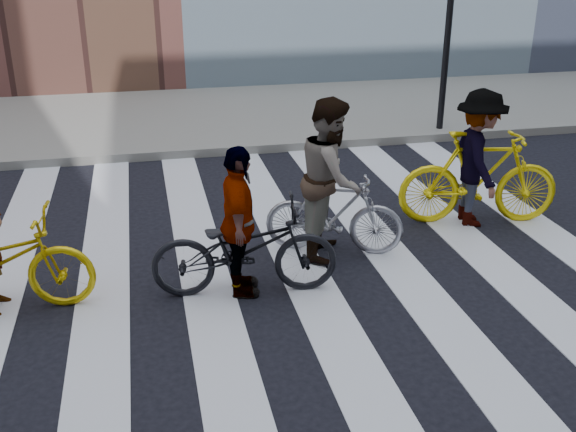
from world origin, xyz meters
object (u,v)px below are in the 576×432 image
object	(u,v)px
traffic_signal	(452,12)
bike_silver_mid	(334,214)
rider_rear	(239,223)
rider_right	(478,159)
bike_dark_rear	(244,249)
bike_yellow_right	(479,178)
rider_mid	(331,178)

from	to	relation	value
traffic_signal	bike_silver_mid	bearing A→B (deg)	-127.60
rider_rear	rider_right	bearing A→B (deg)	-63.33
bike_dark_rear	rider_right	world-z (taller)	rider_right
traffic_signal	rider_right	bearing A→B (deg)	-108.91
bike_yellow_right	rider_right	size ratio (longest dim) A/B	1.17
rider_rear	rider_mid	bearing A→B (deg)	-51.31
rider_rear	bike_yellow_right	bearing A→B (deg)	-63.62
traffic_signal	bike_dark_rear	bearing A→B (deg)	-131.61
rider_mid	rider_right	bearing A→B (deg)	-56.21
bike_dark_rear	rider_mid	world-z (taller)	rider_mid
traffic_signal	bike_silver_mid	distance (m)	5.81
bike_yellow_right	rider_rear	bearing A→B (deg)	120.73
bike_yellow_right	bike_silver_mid	bearing A→B (deg)	113.08
bike_dark_rear	rider_right	xyz separation A→B (m)	(3.22, 1.22, 0.38)
traffic_signal	rider_right	world-z (taller)	traffic_signal
rider_mid	bike_yellow_right	bearing A→B (deg)	-56.49
rider_mid	traffic_signal	bearing A→B (deg)	-16.75
bike_yellow_right	bike_dark_rear	world-z (taller)	bike_yellow_right
bike_silver_mid	rider_rear	distance (m)	1.49
rider_right	bike_silver_mid	bearing A→B (deg)	113.38
traffic_signal	bike_dark_rear	distance (m)	7.10
rider_mid	rider_rear	size ratio (longest dim) A/B	1.16
bike_dark_rear	rider_mid	distance (m)	1.44
traffic_signal	rider_mid	xyz separation A→B (m)	(-3.42, -4.38, -1.34)
traffic_signal	rider_mid	distance (m)	5.72
rider_right	rider_mid	bearing A→B (deg)	113.08
rider_rear	bike_silver_mid	bearing A→B (deg)	-52.37
bike_silver_mid	traffic_signal	bearing A→B (deg)	-16.34
rider_right	traffic_signal	bearing A→B (deg)	-8.36
rider_right	rider_rear	bearing A→B (deg)	121.01
traffic_signal	bike_silver_mid	size ratio (longest dim) A/B	2.03
bike_yellow_right	bike_dark_rear	bearing A→B (deg)	121.01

